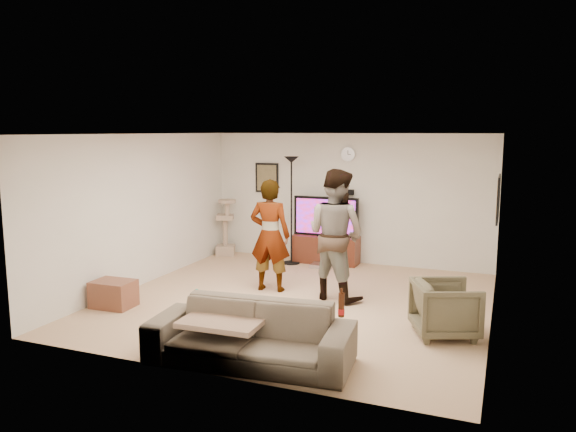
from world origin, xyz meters
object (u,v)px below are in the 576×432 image
at_px(cat_tree, 225,227).
at_px(armchair, 445,309).
at_px(person_left, 270,235).
at_px(floor_lamp, 291,211).
at_px(side_table, 114,294).
at_px(sofa, 250,334).
at_px(tv, 326,216).
at_px(beer_bottle, 341,305).
at_px(person_right, 335,234).
at_px(tv_stand, 326,249).

height_order(cat_tree, armchair, cat_tree).
bearing_deg(person_left, cat_tree, -52.58).
bearing_deg(floor_lamp, side_table, -112.55).
height_order(floor_lamp, sofa, floor_lamp).
bearing_deg(armchair, tv, 16.74).
distance_m(beer_bottle, side_table, 3.93).
bearing_deg(floor_lamp, sofa, -74.31).
relative_size(tv, sofa, 0.57).
relative_size(person_right, armchair, 2.61).
bearing_deg(sofa, armchair, 35.27).
bearing_deg(tv, armchair, -50.82).
distance_m(floor_lamp, armchair, 4.34).
relative_size(floor_lamp, person_left, 1.15).
bearing_deg(tv_stand, person_right, -68.70).
distance_m(tv_stand, cat_tree, 2.17).
height_order(armchair, side_table, armchair).
relative_size(person_left, side_table, 3.07).
bearing_deg(sofa, tv_stand, 92.66).
height_order(person_right, sofa, person_right).
bearing_deg(floor_lamp, person_left, -79.31).
xyz_separation_m(floor_lamp, cat_tree, (-1.54, 0.20, -0.45)).
bearing_deg(tv_stand, tv, 0.00).
relative_size(tv, person_left, 0.71).
xyz_separation_m(tv, person_right, (0.84, -2.15, 0.08)).
relative_size(beer_bottle, armchair, 0.33).
bearing_deg(tv, floor_lamp, -153.75).
bearing_deg(beer_bottle, side_table, 164.33).
relative_size(cat_tree, person_right, 0.59).
xyz_separation_m(cat_tree, beer_bottle, (3.85, -4.71, 0.20)).
distance_m(cat_tree, beer_bottle, 6.09).
bearing_deg(tv_stand, floor_lamp, -153.75).
relative_size(cat_tree, person_left, 0.65).
bearing_deg(armchair, cat_tree, 34.49).
xyz_separation_m(tv_stand, tv, (0.00, 0.00, 0.65)).
height_order(person_right, armchair, person_right).
bearing_deg(tv_stand, person_left, -96.88).
bearing_deg(side_table, beer_bottle, -15.67).
bearing_deg(cat_tree, armchair, -33.06).
relative_size(tv_stand, person_left, 0.71).
height_order(floor_lamp, armchair, floor_lamp).
distance_m(cat_tree, side_table, 3.69).
relative_size(tv, cat_tree, 1.10).
distance_m(floor_lamp, sofa, 4.74).
bearing_deg(cat_tree, tv_stand, 2.48).
height_order(cat_tree, sofa, cat_tree).
xyz_separation_m(cat_tree, side_table, (0.11, -3.66, -0.39)).
bearing_deg(tv, person_left, -96.88).
distance_m(tv_stand, armchair, 4.09).
bearing_deg(floor_lamp, beer_bottle, -62.93).
bearing_deg(beer_bottle, tv_stand, 109.53).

